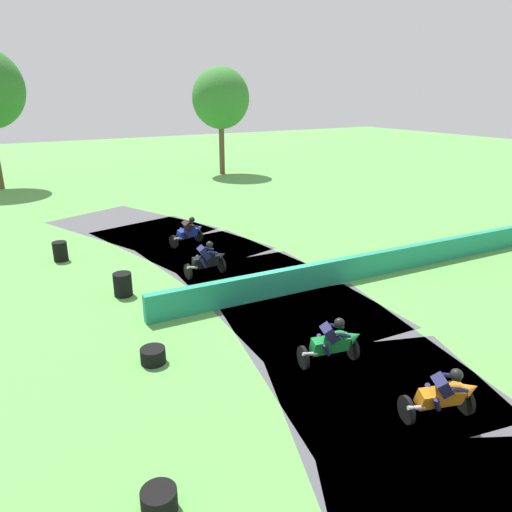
# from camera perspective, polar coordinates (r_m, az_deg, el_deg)

# --- Properties ---
(ground_plane) EXTENTS (120.00, 120.00, 0.00)m
(ground_plane) POSITION_cam_1_polar(r_m,az_deg,el_deg) (16.46, 2.99, -4.62)
(ground_plane) COLOR #569947
(track_asphalt) EXTENTS (10.02, 32.02, 0.01)m
(track_asphalt) POSITION_cam_1_polar(r_m,az_deg,el_deg) (15.96, -0.57, -5.36)
(track_asphalt) COLOR #47474C
(track_asphalt) RESTS_ON ground
(safety_barrier) EXTENTS (19.76, 1.46, 0.90)m
(safety_barrier) POSITION_cam_1_polar(r_m,az_deg,el_deg) (19.26, 16.45, -0.37)
(safety_barrier) COLOR #1E8466
(safety_barrier) RESTS_ON ground
(motorcycle_lead_orange) EXTENTS (1.68, 1.17, 1.43)m
(motorcycle_lead_orange) POSITION_cam_1_polar(r_m,az_deg,el_deg) (11.08, 21.62, -15.10)
(motorcycle_lead_orange) COLOR black
(motorcycle_lead_orange) RESTS_ON ground
(motorcycle_chase_green) EXTENTS (1.70, 1.01, 1.43)m
(motorcycle_chase_green) POSITION_cam_1_polar(r_m,az_deg,el_deg) (12.34, 9.22, -10.10)
(motorcycle_chase_green) COLOR black
(motorcycle_chase_green) RESTS_ON ground
(motorcycle_trailing_black) EXTENTS (1.68, 0.72, 1.43)m
(motorcycle_trailing_black) POSITION_cam_1_polar(r_m,az_deg,el_deg) (17.93, -5.84, -0.40)
(motorcycle_trailing_black) COLOR black
(motorcycle_trailing_black) RESTS_ON ground
(motorcycle_fourth_blue) EXTENTS (1.73, 1.13, 1.42)m
(motorcycle_fourth_blue) POSITION_cam_1_polar(r_m,az_deg,el_deg) (21.73, -8.04, 2.93)
(motorcycle_fourth_blue) COLOR black
(motorcycle_fourth_blue) RESTS_ON ground
(tire_stack_near) EXTENTS (0.61, 0.61, 0.40)m
(tire_stack_near) POSITION_cam_1_polar(r_m,az_deg,el_deg) (9.02, -11.51, -26.72)
(tire_stack_near) COLOR black
(tire_stack_near) RESTS_ON ground
(tire_stack_mid_a) EXTENTS (0.65, 0.65, 0.40)m
(tire_stack_mid_a) POSITION_cam_1_polar(r_m,az_deg,el_deg) (12.76, -12.21, -11.55)
(tire_stack_mid_a) COLOR black
(tire_stack_mid_a) RESTS_ON ground
(tire_stack_mid_b) EXTENTS (0.62, 0.62, 0.80)m
(tire_stack_mid_b) POSITION_cam_1_polar(r_m,az_deg,el_deg) (16.85, -15.64, -3.29)
(tire_stack_mid_b) COLOR black
(tire_stack_mid_b) RESTS_ON ground
(tire_stack_far) EXTENTS (0.58, 0.58, 0.80)m
(tire_stack_far) POSITION_cam_1_polar(r_m,az_deg,el_deg) (21.14, -22.37, 0.53)
(tire_stack_far) COLOR black
(tire_stack_far) RESTS_ON ground
(tree_far_left) EXTENTS (4.61, 4.61, 8.51)m
(tree_far_left) POSITION_cam_1_polar(r_m,az_deg,el_deg) (40.48, -4.25, 18.28)
(tree_far_left) COLOR brown
(tree_far_left) RESTS_ON ground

